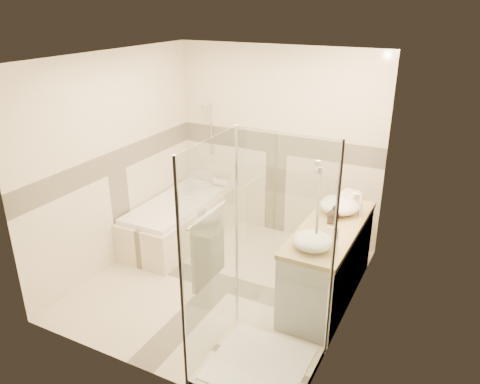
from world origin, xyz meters
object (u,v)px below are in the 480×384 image
at_px(vessel_sink_near, 339,205).
at_px(amenity_bottle_b, 334,213).
at_px(shower_enclosure, 251,314).
at_px(vessel_sink_far, 313,241).
at_px(amenity_bottle_a, 331,217).
at_px(vanity, 328,261).
at_px(bathtub, 178,219).

xyz_separation_m(vessel_sink_near, amenity_bottle_b, (0.00, -0.21, -0.00)).
height_order(shower_enclosure, vessel_sink_far, shower_enclosure).
xyz_separation_m(amenity_bottle_a, amenity_bottle_b, (0.00, 0.09, 0.01)).
relative_size(vessel_sink_near, amenity_bottle_a, 2.98).
bearing_deg(shower_enclosure, vanity, 77.03).
bearing_deg(shower_enclosure, vessel_sink_near, 80.46).
height_order(bathtub, amenity_bottle_b, amenity_bottle_b).
bearing_deg(amenity_bottle_a, vessel_sink_near, 90.00).
xyz_separation_m(vanity, vessel_sink_near, (-0.02, 0.35, 0.51)).
height_order(vanity, amenity_bottle_a, amenity_bottle_a).
height_order(vanity, vessel_sink_near, vessel_sink_near).
distance_m(vessel_sink_near, amenity_bottle_b, 0.21).
height_order(vessel_sink_near, amenity_bottle_a, vessel_sink_near).
bearing_deg(amenity_bottle_b, vessel_sink_near, 90.00).
relative_size(bathtub, amenity_bottle_a, 11.85).
bearing_deg(vessel_sink_far, vanity, 87.86).
bearing_deg(vessel_sink_near, bathtub, -179.96).
distance_m(bathtub, vessel_sink_far, 2.39).
bearing_deg(vessel_sink_near, vessel_sink_far, -90.00).
bearing_deg(amenity_bottle_a, bathtub, 171.95).
distance_m(shower_enclosure, vessel_sink_near, 1.70).
height_order(shower_enclosure, vessel_sink_near, shower_enclosure).
relative_size(vanity, vessel_sink_far, 4.17).
distance_m(bathtub, amenity_bottle_a, 2.24).
relative_size(vessel_sink_near, vessel_sink_far, 1.10).
distance_m(vanity, vessel_sink_near, 0.62).
relative_size(shower_enclosure, amenity_bottle_b, 12.43).
height_order(bathtub, vessel_sink_far, vessel_sink_far).
height_order(vanity, vessel_sink_far, vessel_sink_far).
relative_size(amenity_bottle_a, amenity_bottle_b, 0.87).
bearing_deg(vanity, vessel_sink_far, -92.14).
bearing_deg(bathtub, shower_enclosure, -41.10).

